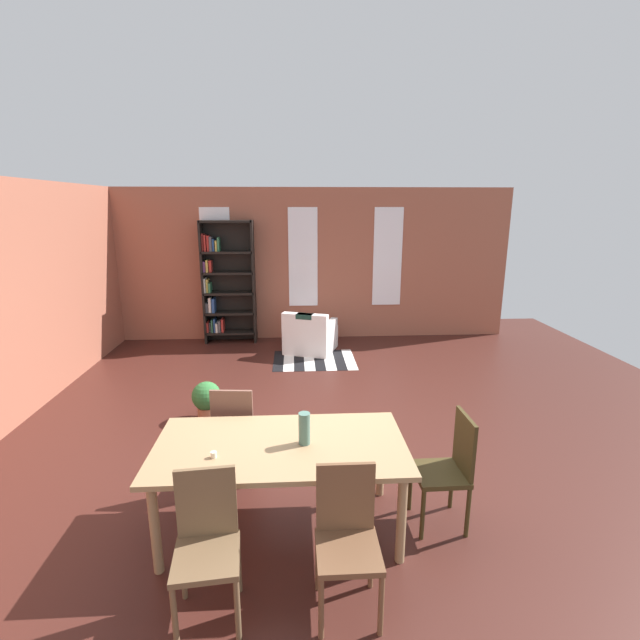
{
  "coord_description": "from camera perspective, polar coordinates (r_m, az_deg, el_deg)",
  "views": [
    {
      "loc": [
        -0.18,
        -4.56,
        2.55
      ],
      "look_at": [
        0.16,
        1.25,
        1.07
      ],
      "focal_mm": 25.55,
      "sensor_mm": 36.0,
      "label": 1
    }
  ],
  "objects": [
    {
      "name": "window_pane_0",
      "position": [
        8.82,
        -12.81,
        7.56
      ],
      "size": [
        0.55,
        0.02,
        1.86
      ],
      "primitive_type": "cube",
      "color": "white"
    },
    {
      "name": "armchair_white",
      "position": [
        8.09,
        -1.25,
        -2.05
      ],
      "size": [
        1.02,
        1.02,
        0.75
      ],
      "color": "white",
      "rests_on": "ground"
    },
    {
      "name": "ground_plane",
      "position": [
        5.23,
        -0.98,
        -14.93
      ],
      "size": [
        10.66,
        10.66,
        0.0
      ],
      "primitive_type": "plane",
      "color": "#401D17"
    },
    {
      "name": "back_wall_brick",
      "position": [
        8.79,
        -2.14,
        6.94
      ],
      "size": [
        7.94,
        0.12,
        2.86
      ],
      "primitive_type": "cube",
      "color": "#9E5843",
      "rests_on": "ground"
    },
    {
      "name": "window_pane_2",
      "position": [
        8.89,
        8.46,
        7.81
      ],
      "size": [
        0.55,
        0.02,
        1.86
      ],
      "primitive_type": "cube",
      "color": "white"
    },
    {
      "name": "bookshelf_tall",
      "position": [
        8.68,
        -11.78,
        4.59
      ],
      "size": [
        0.96,
        0.32,
        2.28
      ],
      "color": "black",
      "rests_on": "ground"
    },
    {
      "name": "vase_on_table",
      "position": [
        3.59,
        -1.97,
        -13.42
      ],
      "size": [
        0.09,
        0.09,
        0.25
      ],
      "primitive_type": "cylinder",
      "color": "#4C7266",
      "rests_on": "dining_table"
    },
    {
      "name": "dining_chair_near_left",
      "position": [
        3.23,
        -13.99,
        -25.21
      ],
      "size": [
        0.44,
        0.44,
        0.95
      ],
      "color": "brown",
      "rests_on": "ground"
    },
    {
      "name": "tealight_candle_0",
      "position": [
        3.54,
        -13.18,
        -16.11
      ],
      "size": [
        0.04,
        0.04,
        0.05
      ],
      "primitive_type": "cylinder",
      "color": "silver",
      "rests_on": "dining_table"
    },
    {
      "name": "dining_chair_far_left",
      "position": [
        4.44,
        -10.54,
        -13.3
      ],
      "size": [
        0.43,
        0.43,
        0.95
      ],
      "color": "brown",
      "rests_on": "ground"
    },
    {
      "name": "dining_chair_near_right",
      "position": [
        3.2,
        3.4,
        -25.25
      ],
      "size": [
        0.4,
        0.4,
        0.95
      ],
      "color": "brown",
      "rests_on": "ground"
    },
    {
      "name": "striped_rug",
      "position": [
        7.71,
        -0.74,
        -5.02
      ],
      "size": [
        1.37,
        1.05,
        0.01
      ],
      "color": "black",
      "rests_on": "ground"
    },
    {
      "name": "dining_chair_head_right",
      "position": [
        3.96,
        15.87,
        -17.22
      ],
      "size": [
        0.41,
        0.41,
        0.95
      ],
      "color": "#3A2F16",
      "rests_on": "ground"
    },
    {
      "name": "potted_plant_by_shelf",
      "position": [
        5.78,
        -14.02,
        -9.54
      ],
      "size": [
        0.35,
        0.35,
        0.47
      ],
      "color": "#9E6042",
      "rests_on": "ground"
    },
    {
      "name": "dining_table",
      "position": [
        3.69,
        -4.96,
        -16.27
      ],
      "size": [
        1.94,
        1.0,
        0.76
      ],
      "color": "#9D7C55",
      "rests_on": "ground"
    },
    {
      "name": "window_pane_1",
      "position": [
        8.71,
        -2.14,
        7.82
      ],
      "size": [
        0.55,
        0.02,
        1.86
      ],
      "primitive_type": "cube",
      "color": "white"
    }
  ]
}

